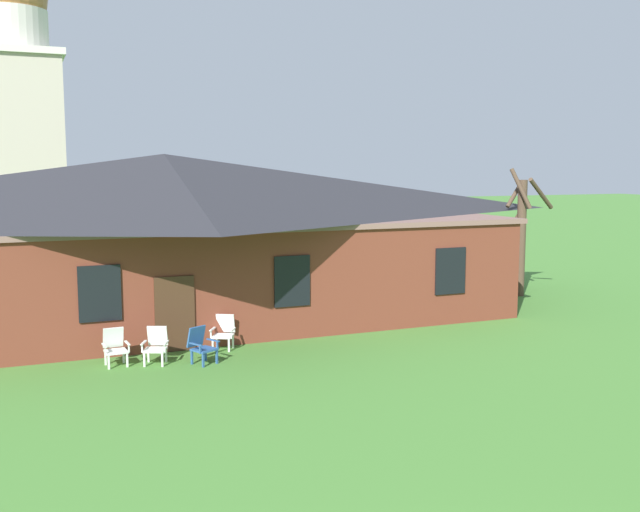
{
  "coord_description": "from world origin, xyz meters",
  "views": [
    {
      "loc": [
        -4.57,
        -4.34,
        5.09
      ],
      "look_at": [
        1.04,
        9.14,
        3.28
      ],
      "focal_mm": 40.71,
      "sensor_mm": 36.0,
      "label": 1
    }
  ],
  "objects_px": {
    "lawn_chair_middle": "(224,331)",
    "lawn_chair_left_end": "(201,344)",
    "lawn_chair_by_porch": "(115,346)",
    "lawn_chair_near_door": "(156,344)"
  },
  "relations": [
    {
      "from": "lawn_chair_middle",
      "to": "lawn_chair_left_end",
      "type": "bearing_deg",
      "value": -127.03
    },
    {
      "from": "lawn_chair_by_porch",
      "to": "lawn_chair_left_end",
      "type": "distance_m",
      "value": 2.2
    },
    {
      "from": "lawn_chair_near_door",
      "to": "lawn_chair_middle",
      "type": "bearing_deg",
      "value": 21.87
    },
    {
      "from": "lawn_chair_near_door",
      "to": "lawn_chair_left_end",
      "type": "bearing_deg",
      "value": -22.66
    },
    {
      "from": "lawn_chair_by_porch",
      "to": "lawn_chair_left_end",
      "type": "relative_size",
      "value": 1.0
    },
    {
      "from": "lawn_chair_by_porch",
      "to": "lawn_chair_left_end",
      "type": "height_order",
      "value": "same"
    },
    {
      "from": "lawn_chair_left_end",
      "to": "lawn_chair_middle",
      "type": "bearing_deg",
      "value": 52.97
    },
    {
      "from": "lawn_chair_near_door",
      "to": "lawn_chair_by_porch",
      "type": "bearing_deg",
      "value": 167.18
    },
    {
      "from": "lawn_chair_left_end",
      "to": "lawn_chair_middle",
      "type": "relative_size",
      "value": 1.0
    },
    {
      "from": "lawn_chair_left_end",
      "to": "lawn_chair_near_door",
      "type": "bearing_deg",
      "value": 157.34
    }
  ]
}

